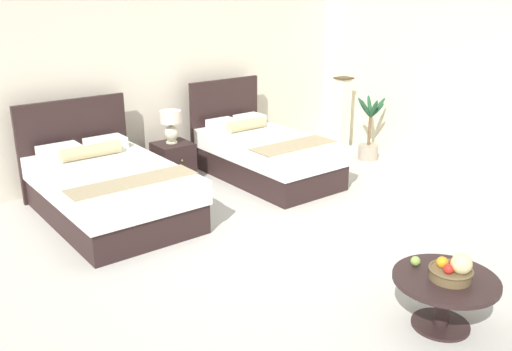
% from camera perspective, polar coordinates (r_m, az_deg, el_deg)
% --- Properties ---
extents(ground_plane, '(10.34, 9.64, 0.02)m').
position_cam_1_polar(ground_plane, '(5.81, 2.98, -7.10)').
color(ground_plane, '#BBB7AD').
extents(wall_back, '(10.34, 0.12, 2.62)m').
position_cam_1_polar(wall_back, '(7.86, -11.38, 9.65)').
color(wall_back, beige).
rests_on(wall_back, ground).
extents(wall_side_right, '(0.12, 5.24, 2.62)m').
position_cam_1_polar(wall_side_right, '(8.14, 19.95, 9.21)').
color(wall_side_right, beige).
rests_on(wall_side_right, ground).
extents(bed_near_window, '(1.39, 2.13, 1.21)m').
position_cam_1_polar(bed_near_window, '(6.56, -14.77, -1.34)').
color(bed_near_window, black).
rests_on(bed_near_window, ground).
extents(bed_near_corner, '(1.17, 2.06, 1.23)m').
position_cam_1_polar(bed_near_corner, '(7.63, 0.86, 2.17)').
color(bed_near_corner, black).
rests_on(bed_near_corner, ground).
extents(nightstand, '(0.47, 0.47, 0.52)m').
position_cam_1_polar(nightstand, '(7.62, -8.41, 1.40)').
color(nightstand, black).
rests_on(nightstand, ground).
extents(table_lamp, '(0.29, 0.29, 0.44)m').
position_cam_1_polar(table_lamp, '(7.49, -8.68, 5.31)').
color(table_lamp, beige).
rests_on(table_lamp, nightstand).
extents(coffee_table, '(0.80, 0.80, 0.43)m').
position_cam_1_polar(coffee_table, '(4.61, 18.67, -11.06)').
color(coffee_table, black).
rests_on(coffee_table, ground).
extents(fruit_bowl, '(0.33, 0.33, 0.23)m').
position_cam_1_polar(fruit_bowl, '(4.50, 19.44, -9.07)').
color(fruit_bowl, brown).
rests_on(fruit_bowl, coffee_table).
extents(loose_apple, '(0.08, 0.08, 0.08)m').
position_cam_1_polar(loose_apple, '(4.64, 15.95, -8.39)').
color(loose_apple, '#88AD4A').
rests_on(loose_apple, coffee_table).
extents(floor_lamp_corner, '(0.23, 0.23, 1.16)m').
position_cam_1_polar(floor_lamp_corner, '(9.01, 8.75, 6.22)').
color(floor_lamp_corner, '#46351F').
rests_on(floor_lamp_corner, ground).
extents(potted_palm, '(0.51, 0.45, 0.97)m').
position_cam_1_polar(potted_palm, '(8.62, 11.43, 3.58)').
color(potted_palm, '#9E917F').
rests_on(potted_palm, ground).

